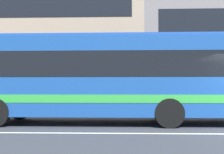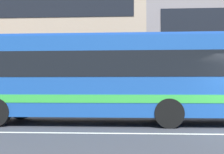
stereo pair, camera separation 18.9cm
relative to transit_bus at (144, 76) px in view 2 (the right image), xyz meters
name	(u,v)px [view 2 (the right image)]	position (x,y,z in m)	size (l,w,h in m)	color
apartment_block_left	(23,30)	(-9.37, 11.85, 4.42)	(19.99, 9.70, 12.47)	tan
transit_bus	(144,76)	(0.00, 0.00, 0.00)	(12.44, 2.58, 3.29)	#1B4998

